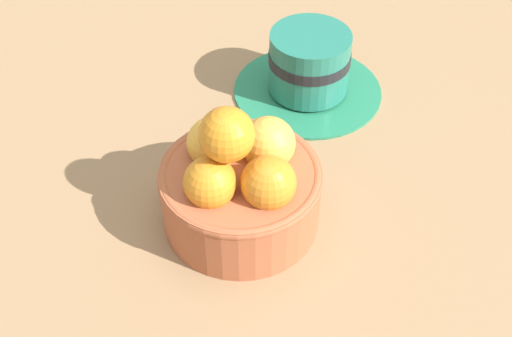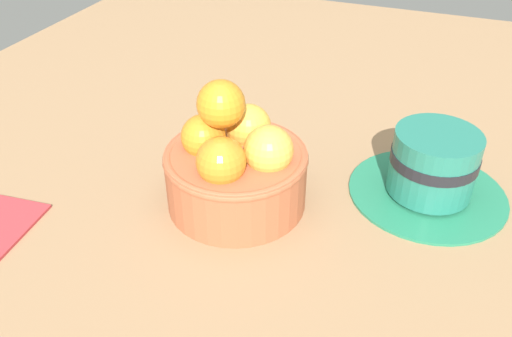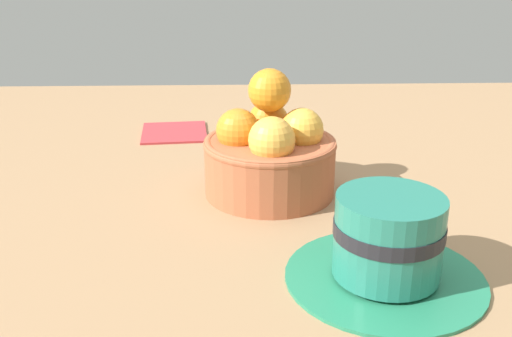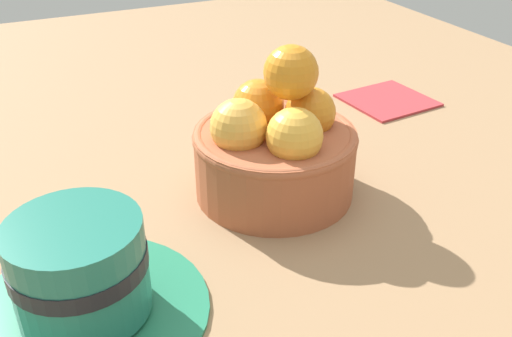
{
  "view_description": "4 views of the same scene",
  "coord_description": "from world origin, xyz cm",
  "views": [
    {
      "loc": [
        30.09,
        -27.67,
        46.6
      ],
      "look_at": [
        -1.74,
        3.58,
        2.71
      ],
      "focal_mm": 47.81,
      "sensor_mm": 36.0,
      "label": 1
    },
    {
      "loc": [
        39.76,
        17.33,
        34.12
      ],
      "look_at": [
        -1.04,
        1.71,
        3.94
      ],
      "focal_mm": 37.61,
      "sensor_mm": 36.0,
      "label": 2
    },
    {
      "loc": [
        3.39,
        59.46,
        25.73
      ],
      "look_at": [
        1.58,
        3.42,
        4.13
      ],
      "focal_mm": 41.7,
      "sensor_mm": 36.0,
      "label": 3
    },
    {
      "loc": [
        -38.41,
        19.77,
        27.36
      ],
      "look_at": [
        1.1,
        1.28,
        2.12
      ],
      "focal_mm": 39.83,
      "sensor_mm": 36.0,
      "label": 4
    }
  ],
  "objects": [
    {
      "name": "ground_plane",
      "position": [
        0.0,
        0.0,
        -1.53
      ],
      "size": [
        136.63,
        103.55,
        3.07
      ],
      "primitive_type": "cube",
      "color": "#997551"
    },
    {
      "name": "terracotta_bowl",
      "position": [
        -0.01,
        -0.03,
        4.56
      ],
      "size": [
        14.15,
        14.15,
        13.33
      ],
      "color": "#AD5938",
      "rests_on": "ground_plane"
    },
    {
      "name": "coffee_cup",
      "position": [
        -8.39,
        18.07,
        3.25
      ],
      "size": [
        16.2,
        16.2,
        7.3
      ],
      "color": "#247A57",
      "rests_on": "ground_plane"
    },
    {
      "name": "folded_napkin",
      "position": [
        12.42,
        -21.61,
        0.3
      ],
      "size": [
        9.87,
        10.35,
        0.6
      ],
      "primitive_type": "cube",
      "rotation": [
        0.0,
        0.0,
        0.09
      ],
      "color": "#B23338",
      "rests_on": "ground_plane"
    }
  ]
}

